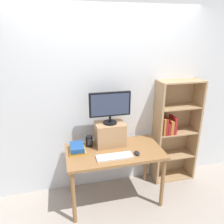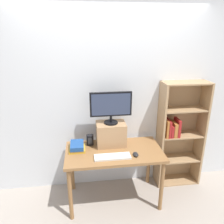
{
  "view_description": "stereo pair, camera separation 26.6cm",
  "coord_description": "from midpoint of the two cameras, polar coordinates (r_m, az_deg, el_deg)",
  "views": [
    {
      "loc": [
        -0.62,
        -2.36,
        2.15
      ],
      "look_at": [
        -0.02,
        0.07,
        1.24
      ],
      "focal_mm": 35.0,
      "sensor_mm": 36.0,
      "label": 1
    },
    {
      "loc": [
        -0.35,
        -2.41,
        2.15
      ],
      "look_at": [
        -0.02,
        0.07,
        1.24
      ],
      "focal_mm": 35.0,
      "sensor_mm": 36.0,
      "label": 2
    }
  ],
  "objects": [
    {
      "name": "bookshelf_unit",
      "position": [
        3.33,
        13.69,
        -4.78
      ],
      "size": [
        0.64,
        0.28,
        1.55
      ],
      "color": "tan",
      "rests_on": "ground_plane"
    },
    {
      "name": "desk_speaker",
      "position": [
        2.91,
        -8.61,
        -7.56
      ],
      "size": [
        0.09,
        0.1,
        0.14
      ],
      "color": "black",
      "rests_on": "desk"
    },
    {
      "name": "book_stack",
      "position": [
        2.82,
        -11.83,
        -9.38
      ],
      "size": [
        0.2,
        0.24,
        0.09
      ],
      "color": "gold",
      "rests_on": "desk"
    },
    {
      "name": "keyboard",
      "position": [
        2.66,
        -2.25,
        -11.63
      ],
      "size": [
        0.44,
        0.14,
        0.02
      ],
      "color": "silver",
      "rests_on": "desk"
    },
    {
      "name": "computer_mouse",
      "position": [
        2.73,
        3.71,
        -10.7
      ],
      "size": [
        0.06,
        0.1,
        0.04
      ],
      "color": "black",
      "rests_on": "desk"
    },
    {
      "name": "riser_box",
      "position": [
        2.89,
        -3.16,
        -5.77
      ],
      "size": [
        0.38,
        0.28,
        0.3
      ],
      "color": "#A87F56",
      "rests_on": "desk"
    },
    {
      "name": "back_wall",
      "position": [
        2.99,
        -3.93,
        3.29
      ],
      "size": [
        7.0,
        0.08,
        2.6
      ],
      "color": "silver",
      "rests_on": "ground_plane"
    },
    {
      "name": "computer_monitor",
      "position": [
        2.75,
        -3.3,
        1.52
      ],
      "size": [
        0.53,
        0.18,
        0.42
      ],
      "color": "black",
      "rests_on": "riser_box"
    },
    {
      "name": "desk",
      "position": [
        2.86,
        -2.06,
        -11.67
      ],
      "size": [
        1.22,
        0.66,
        0.75
      ],
      "color": "olive",
      "rests_on": "ground_plane"
    },
    {
      "name": "ground_plane",
      "position": [
        3.25,
        -1.91,
        -21.57
      ],
      "size": [
        12.0,
        12.0,
        0.0
      ],
      "primitive_type": "plane",
      "color": "#9E9389"
    }
  ]
}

